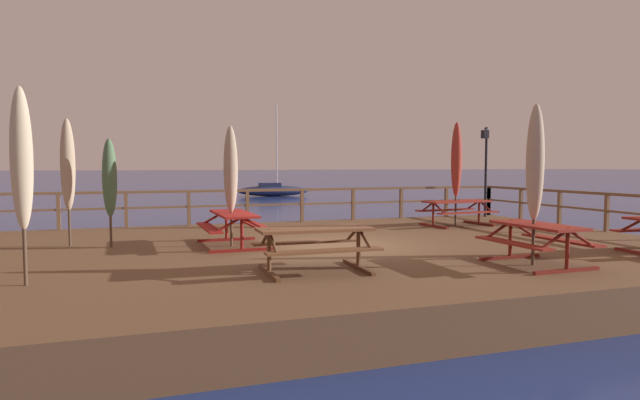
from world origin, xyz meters
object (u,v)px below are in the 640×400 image
patio_umbrella_tall_mid_right (231,170)px  picnic_table_back_left (457,207)px  sailboat_distant (273,190)px  patio_umbrella_short_front (456,160)px  picnic_table_mid_right (234,221)px  patio_umbrella_tall_back_left (22,160)px  patio_umbrella_short_back (68,165)px  picnic_table_mid_left (537,235)px  patio_umbrella_tall_front (110,178)px  lamp_post_hooked (486,158)px  patio_umbrella_tall_mid_left (535,163)px  picnic_table_front_left (315,239)px

patio_umbrella_tall_mid_right → picnic_table_back_left: bearing=15.5°
sailboat_distant → patio_umbrella_tall_mid_right: bearing=-105.5°
patio_umbrella_short_front → sailboat_distant: bearing=86.9°
picnic_table_mid_right → patio_umbrella_tall_back_left: 5.00m
picnic_table_back_left → picnic_table_mid_right: size_ratio=1.01×
patio_umbrella_short_back → picnic_table_mid_left: bearing=-32.4°
patio_umbrella_tall_back_left → patio_umbrella_tall_mid_right: size_ratio=1.11×
picnic_table_back_left → patio_umbrella_tall_front: bearing=-172.5°
picnic_table_mid_left → lamp_post_hooked: size_ratio=0.58×
patio_umbrella_tall_back_left → patio_umbrella_tall_mid_left: bearing=-7.5°
picnic_table_mid_left → patio_umbrella_tall_mid_right: (-4.95, 4.16, 1.18)m
patio_umbrella_tall_back_left → patio_umbrella_tall_mid_right: 4.75m
picnic_table_front_left → patio_umbrella_tall_mid_left: (4.00, -0.74, 1.32)m
patio_umbrella_tall_front → patio_umbrella_short_back: size_ratio=0.84×
picnic_table_mid_left → sailboat_distant: size_ratio=0.24×
picnic_table_mid_right → sailboat_distant: sailboat_distant is taller
picnic_table_front_left → picnic_table_mid_right: size_ratio=0.92×
sailboat_distant → picnic_table_front_left: bearing=-102.7°
patio_umbrella_short_front → lamp_post_hooked: lamp_post_hooked is taller
picnic_table_back_left → patio_umbrella_tall_mid_right: patio_umbrella_tall_mid_right is taller
picnic_table_mid_left → patio_umbrella_short_back: 10.09m
picnic_table_mid_right → patio_umbrella_tall_mid_left: (4.83, -4.17, 1.32)m
lamp_post_hooked → sailboat_distant: size_ratio=0.41×
patio_umbrella_tall_back_left → patio_umbrella_tall_mid_left: patio_umbrella_tall_back_left is taller
picnic_table_front_left → patio_umbrella_tall_mid_left: patio_umbrella_tall_mid_left is taller
patio_umbrella_short_back → sailboat_distant: sailboat_distant is taller
picnic_table_mid_right → picnic_table_mid_left: same height
picnic_table_back_left → picnic_table_mid_left: same height
picnic_table_back_left → picnic_table_mid_left: size_ratio=1.20×
patio_umbrella_tall_mid_left → lamp_post_hooked: 9.45m
picnic_table_mid_left → patio_umbrella_tall_mid_left: size_ratio=0.62×
picnic_table_mid_left → lamp_post_hooked: lamp_post_hooked is taller
picnic_table_mid_right → patio_umbrella_short_back: patio_umbrella_short_back is taller
picnic_table_front_left → lamp_post_hooked: (8.80, 7.39, 1.55)m
patio_umbrella_tall_mid_right → patio_umbrella_tall_front: patio_umbrella_tall_mid_right is taller
picnic_table_front_left → patio_umbrella_short_back: patio_umbrella_short_back is taller
patio_umbrella_tall_back_left → patio_umbrella_tall_front: (1.07, 3.74, -0.38)m
picnic_table_mid_right → patio_umbrella_short_back: bearing=161.8°
picnic_table_mid_right → patio_umbrella_tall_front: 2.91m
lamp_post_hooked → patio_umbrella_short_back: bearing=-168.1°
picnic_table_front_left → patio_umbrella_tall_mid_right: size_ratio=0.73×
patio_umbrella_short_front → sailboat_distant: size_ratio=0.41×
patio_umbrella_short_front → lamp_post_hooked: bearing=38.5°
picnic_table_mid_right → lamp_post_hooked: bearing=22.3°
picnic_table_front_left → picnic_table_mid_left: (4.07, -0.76, -0.01)m
patio_umbrella_tall_mid_right → sailboat_distant: 33.15m
patio_umbrella_tall_front → lamp_post_hooked: bearing=14.9°
picnic_table_mid_right → picnic_table_mid_left: bearing=-40.6°
patio_umbrella_tall_mid_left → patio_umbrella_short_back: 9.93m
picnic_table_mid_right → picnic_table_front_left: bearing=-76.4°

